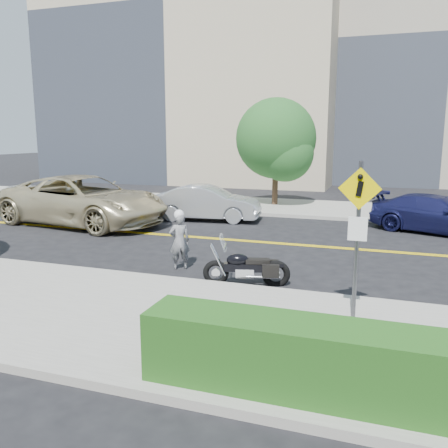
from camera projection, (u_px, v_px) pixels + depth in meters
ground_plane at (240, 241)px, 16.37m from camera, size 120.00×120.00×0.00m
sidewalk_near at (130, 316)px, 9.39m from camera, size 60.00×5.00×0.15m
sidewalk_far at (285, 207)px, 23.32m from camera, size 60.00×5.00×0.15m
building_left at (202, 20)px, 37.64m from camera, size 22.00×14.00×25.00m
building_mid at (441, 49)px, 36.08m from camera, size 18.00×14.00×20.00m
pedestrian_sign at (358, 225)px, 8.79m from camera, size 0.78×0.08×3.00m
motorcyclist at (180, 240)px, 12.81m from camera, size 0.67×0.62×1.64m
motorcycle at (247, 260)px, 11.48m from camera, size 2.13×1.11×1.24m
suv at (84, 200)px, 19.11m from camera, size 7.53×4.31×1.98m
parked_car_white at (29, 197)px, 22.76m from camera, size 3.80×1.65×1.27m
parked_car_silver at (207, 203)px, 20.08m from camera, size 4.67×2.12×1.49m
parked_car_blue at (437, 214)px, 17.56m from camera, size 5.19×3.45×1.40m
tree_far_a at (276, 139)px, 23.15m from camera, size 3.93×3.93×5.37m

